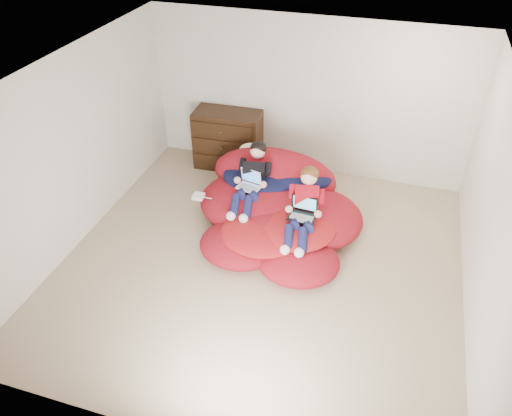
{
  "coord_description": "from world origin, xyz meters",
  "views": [
    {
      "loc": [
        1.36,
        -4.65,
        4.38
      ],
      "look_at": [
        -0.14,
        0.22,
        0.7
      ],
      "focal_mm": 35.0,
      "sensor_mm": 36.0,
      "label": 1
    }
  ],
  "objects_px": {
    "beanbag_pile": "(275,208)",
    "older_boy": "(252,176)",
    "laptop_white": "(250,182)",
    "laptop_black": "(303,211)",
    "younger_boy": "(304,204)",
    "dresser": "(228,140)"
  },
  "relations": [
    {
      "from": "dresser",
      "to": "younger_boy",
      "type": "height_order",
      "value": "younger_boy"
    },
    {
      "from": "beanbag_pile",
      "to": "laptop_white",
      "type": "distance_m",
      "value": 0.52
    },
    {
      "from": "older_boy",
      "to": "laptop_white",
      "type": "height_order",
      "value": "older_boy"
    },
    {
      "from": "dresser",
      "to": "older_boy",
      "type": "bearing_deg",
      "value": -57.07
    },
    {
      "from": "laptop_white",
      "to": "laptop_black",
      "type": "xyz_separation_m",
      "value": [
        0.84,
        -0.37,
        -0.05
      ]
    },
    {
      "from": "beanbag_pile",
      "to": "laptop_black",
      "type": "height_order",
      "value": "beanbag_pile"
    },
    {
      "from": "beanbag_pile",
      "to": "older_boy",
      "type": "bearing_deg",
      "value": 166.1
    },
    {
      "from": "beanbag_pile",
      "to": "older_boy",
      "type": "distance_m",
      "value": 0.56
    },
    {
      "from": "younger_boy",
      "to": "laptop_white",
      "type": "height_order",
      "value": "younger_boy"
    },
    {
      "from": "younger_boy",
      "to": "laptop_white",
      "type": "bearing_deg",
      "value": 158.86
    },
    {
      "from": "dresser",
      "to": "beanbag_pile",
      "type": "bearing_deg",
      "value": -48.49
    },
    {
      "from": "beanbag_pile",
      "to": "older_boy",
      "type": "xyz_separation_m",
      "value": [
        -0.38,
        0.09,
        0.41
      ]
    },
    {
      "from": "beanbag_pile",
      "to": "younger_boy",
      "type": "relative_size",
      "value": 2.29
    },
    {
      "from": "beanbag_pile",
      "to": "laptop_white",
      "type": "height_order",
      "value": "beanbag_pile"
    },
    {
      "from": "laptop_black",
      "to": "beanbag_pile",
      "type": "bearing_deg",
      "value": 140.85
    },
    {
      "from": "younger_boy",
      "to": "laptop_white",
      "type": "xyz_separation_m",
      "value": [
        -0.84,
        0.33,
        -0.02
      ]
    },
    {
      "from": "dresser",
      "to": "older_boy",
      "type": "xyz_separation_m",
      "value": [
        0.8,
        -1.24,
        0.19
      ]
    },
    {
      "from": "beanbag_pile",
      "to": "younger_boy",
      "type": "bearing_deg",
      "value": -35.73
    },
    {
      "from": "older_boy",
      "to": "laptop_black",
      "type": "distance_m",
      "value": 0.97
    },
    {
      "from": "older_boy",
      "to": "dresser",
      "type": "bearing_deg",
      "value": 122.93
    },
    {
      "from": "younger_boy",
      "to": "laptop_white",
      "type": "distance_m",
      "value": 0.9
    },
    {
      "from": "laptop_white",
      "to": "laptop_black",
      "type": "relative_size",
      "value": 0.96
    }
  ]
}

